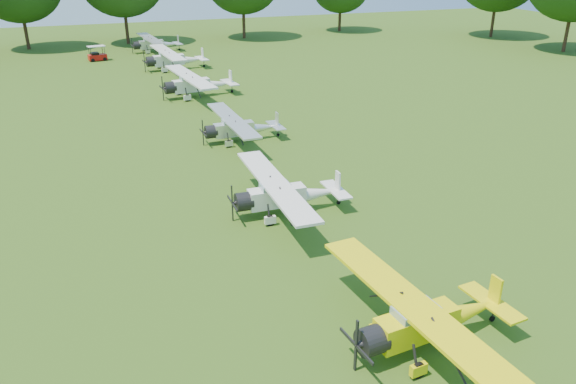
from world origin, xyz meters
name	(u,v)px	position (x,y,z in m)	size (l,w,h in m)	color
ground	(273,208)	(0.00, 0.00, 0.00)	(160.00, 160.00, 0.00)	#204812
tree_belt	(340,46)	(3.57, 0.16, 8.03)	(137.36, 130.27, 14.52)	#311C13
aircraft_2	(428,318)	(1.45, -12.06, 1.13)	(6.18, 9.84, 1.93)	yellow
aircraft_3	(285,193)	(0.43, -0.71, 1.10)	(6.01, 9.53, 1.89)	silver
aircraft_4	(240,126)	(1.29, 11.08, 1.05)	(5.71, 9.07, 1.79)	silver
aircraft_5	(197,83)	(0.96, 24.39, 1.24)	(6.79, 10.79, 2.12)	silver
aircraft_6	(173,58)	(0.94, 36.95, 1.25)	(6.86, 10.93, 2.15)	silver
aircraft_7	(155,43)	(0.51, 48.72, 1.15)	(6.29, 10.02, 1.97)	silver
golf_cart	(97,56)	(-6.71, 45.13, 0.57)	(2.19, 1.58, 1.71)	red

